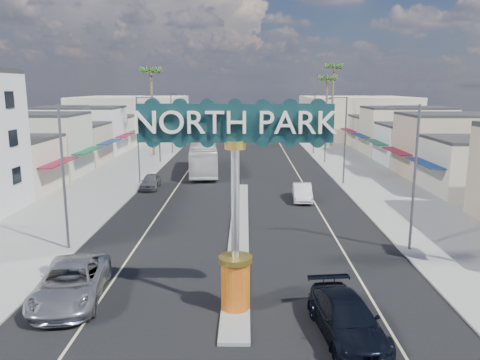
{
  "coord_description": "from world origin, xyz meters",
  "views": [
    {
      "loc": [
        0.44,
        -17.65,
        10.03
      ],
      "look_at": [
        0.08,
        12.49,
        3.96
      ],
      "focal_mm": 35.0,
      "sensor_mm": 36.0,
      "label": 1
    }
  ],
  "objects_px": {
    "traffic_signal_right": "(312,131)",
    "streetlight_l_near": "(66,170)",
    "streetlight_l_far": "(173,120)",
    "suv_left": "(71,282)",
    "car_parked_left": "(151,181)",
    "streetlight_r_far": "(313,120)",
    "palm_right_far": "(334,72)",
    "palm_right_mid": "(327,82)",
    "streetlight_l_mid": "(140,135)",
    "city_bus": "(203,158)",
    "gateway_sign": "(235,183)",
    "traffic_signal_left": "(173,130)",
    "streetlight_r_near": "(412,171)",
    "streetlight_r_mid": "(344,136)",
    "suv_right": "(347,318)",
    "palm_left_far": "(151,76)",
    "car_parked_right": "(302,192)"
  },
  "relations": [
    {
      "from": "traffic_signal_right",
      "to": "car_parked_left",
      "type": "relative_size",
      "value": 1.41
    },
    {
      "from": "suv_left",
      "to": "palm_right_mid",
      "type": "bearing_deg",
      "value": 60.83
    },
    {
      "from": "car_parked_right",
      "to": "streetlight_r_mid",
      "type": "bearing_deg",
      "value": 58.08
    },
    {
      "from": "suv_right",
      "to": "car_parked_left",
      "type": "relative_size",
      "value": 1.3
    },
    {
      "from": "gateway_sign",
      "to": "streetlight_l_far",
      "type": "xyz_separation_m",
      "value": [
        -10.43,
        50.02,
        -0.86
      ]
    },
    {
      "from": "streetlight_l_near",
      "to": "gateway_sign",
      "type": "bearing_deg",
      "value": -37.55
    },
    {
      "from": "streetlight_r_near",
      "to": "streetlight_l_near",
      "type": "bearing_deg",
      "value": 180.0
    },
    {
      "from": "gateway_sign",
      "to": "streetlight_r_mid",
      "type": "distance_m",
      "value": 29.91
    },
    {
      "from": "car_parked_left",
      "to": "streetlight_r_far",
      "type": "bearing_deg",
      "value": 48.95
    },
    {
      "from": "palm_left_far",
      "to": "suv_right",
      "type": "height_order",
      "value": "palm_left_far"
    },
    {
      "from": "suv_left",
      "to": "city_bus",
      "type": "bearing_deg",
      "value": 76.64
    },
    {
      "from": "city_bus",
      "to": "traffic_signal_right",
      "type": "bearing_deg",
      "value": 23.59
    },
    {
      "from": "streetlight_l_far",
      "to": "palm_right_mid",
      "type": "xyz_separation_m",
      "value": [
        23.43,
        4.0,
        5.54
      ]
    },
    {
      "from": "streetlight_l_mid",
      "to": "city_bus",
      "type": "height_order",
      "value": "streetlight_l_mid"
    },
    {
      "from": "streetlight_r_near",
      "to": "car_parked_right",
      "type": "xyz_separation_m",
      "value": [
        -4.93,
        13.01,
        -4.32
      ]
    },
    {
      "from": "traffic_signal_left",
      "to": "streetlight_l_near",
      "type": "relative_size",
      "value": 0.67
    },
    {
      "from": "traffic_signal_left",
      "to": "streetlight_r_near",
      "type": "distance_m",
      "value": 39.26
    },
    {
      "from": "streetlight_l_mid",
      "to": "suv_left",
      "type": "height_order",
      "value": "streetlight_l_mid"
    },
    {
      "from": "palm_right_mid",
      "to": "city_bus",
      "type": "distance_m",
      "value": 27.68
    },
    {
      "from": "gateway_sign",
      "to": "car_parked_right",
      "type": "xyz_separation_m",
      "value": [
        5.5,
        21.03,
        -5.18
      ]
    },
    {
      "from": "streetlight_r_far",
      "to": "car_parked_right",
      "type": "height_order",
      "value": "streetlight_r_far"
    },
    {
      "from": "streetlight_r_mid",
      "to": "city_bus",
      "type": "distance_m",
      "value": 16.62
    },
    {
      "from": "streetlight_l_far",
      "to": "suv_left",
      "type": "distance_m",
      "value": 49.25
    },
    {
      "from": "traffic_signal_left",
      "to": "streetlight_l_far",
      "type": "relative_size",
      "value": 0.67
    },
    {
      "from": "streetlight_r_far",
      "to": "car_parked_left",
      "type": "height_order",
      "value": "streetlight_r_far"
    },
    {
      "from": "traffic_signal_right",
      "to": "streetlight_l_near",
      "type": "relative_size",
      "value": 0.67
    },
    {
      "from": "palm_right_far",
      "to": "streetlight_l_mid",
      "type": "bearing_deg",
      "value": -128.48
    },
    {
      "from": "gateway_sign",
      "to": "streetlight_l_mid",
      "type": "bearing_deg",
      "value": 110.42
    },
    {
      "from": "gateway_sign",
      "to": "traffic_signal_left",
      "type": "height_order",
      "value": "gateway_sign"
    },
    {
      "from": "streetlight_l_far",
      "to": "car_parked_left",
      "type": "relative_size",
      "value": 2.11
    },
    {
      "from": "palm_right_far",
      "to": "palm_right_mid",
      "type": "bearing_deg",
      "value": -108.43
    },
    {
      "from": "streetlight_l_near",
      "to": "streetlight_l_far",
      "type": "distance_m",
      "value": 42.0
    },
    {
      "from": "streetlight_r_far",
      "to": "palm_right_far",
      "type": "height_order",
      "value": "palm_right_far"
    },
    {
      "from": "palm_left_far",
      "to": "car_parked_right",
      "type": "height_order",
      "value": "palm_left_far"
    },
    {
      "from": "traffic_signal_left",
      "to": "suv_left",
      "type": "xyz_separation_m",
      "value": [
        1.35,
        -41.0,
        -3.38
      ]
    },
    {
      "from": "streetlight_l_mid",
      "to": "streetlight_l_near",
      "type": "bearing_deg",
      "value": -90.0
    },
    {
      "from": "streetlight_l_near",
      "to": "car_parked_right",
      "type": "relative_size",
      "value": 1.97
    },
    {
      "from": "traffic_signal_left",
      "to": "streetlight_r_mid",
      "type": "bearing_deg",
      "value": -35.5
    },
    {
      "from": "traffic_signal_right",
      "to": "streetlight_l_near",
      "type": "bearing_deg",
      "value": -119.99
    },
    {
      "from": "palm_left_far",
      "to": "car_parked_right",
      "type": "xyz_separation_m",
      "value": [
        18.5,
        -26.99,
        -10.75
      ]
    },
    {
      "from": "palm_left_far",
      "to": "traffic_signal_right",
      "type": "bearing_deg",
      "value": -15.15
    },
    {
      "from": "palm_left_far",
      "to": "city_bus",
      "type": "bearing_deg",
      "value": -57.96
    },
    {
      "from": "streetlight_l_near",
      "to": "streetlight_r_near",
      "type": "bearing_deg",
      "value": 0.0
    },
    {
      "from": "streetlight_r_mid",
      "to": "suv_right",
      "type": "relative_size",
      "value": 1.62
    },
    {
      "from": "streetlight_l_far",
      "to": "palm_right_mid",
      "type": "height_order",
      "value": "palm_right_mid"
    },
    {
      "from": "streetlight_r_near",
      "to": "car_parked_left",
      "type": "relative_size",
      "value": 2.11
    },
    {
      "from": "gateway_sign",
      "to": "palm_right_mid",
      "type": "xyz_separation_m",
      "value": [
        13.0,
        54.02,
        4.67
      ]
    },
    {
      "from": "suv_left",
      "to": "suv_right",
      "type": "bearing_deg",
      "value": -22.11
    },
    {
      "from": "streetlight_r_far",
      "to": "suv_left",
      "type": "relative_size",
      "value": 1.4
    },
    {
      "from": "streetlight_l_near",
      "to": "suv_left",
      "type": "relative_size",
      "value": 1.4
    }
  ]
}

